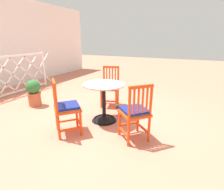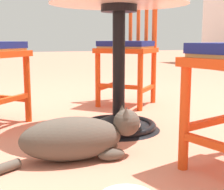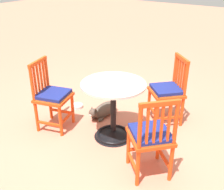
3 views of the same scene
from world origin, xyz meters
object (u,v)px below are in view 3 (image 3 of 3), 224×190
orange_chair_by_planter (52,96)px  tabby_cat (103,110)px  cafe_table (113,117)px  pet_water_bowl (77,106)px  orange_chair_facing_out (168,91)px  orange_chair_near_fence (151,137)px

orange_chair_by_planter → tabby_cat: bearing=-122.9°
cafe_table → pet_water_bowl: cafe_table is taller
cafe_table → pet_water_bowl: size_ratio=4.47×
orange_chair_facing_out → orange_chair_near_fence: (-0.30, 1.06, 0.00)m
orange_chair_facing_out → orange_chair_by_planter: 1.51m
cafe_table → orange_chair_by_planter: size_ratio=0.83×
orange_chair_facing_out → pet_water_bowl: orange_chair_facing_out is taller
orange_chair_near_fence → orange_chair_facing_out: bearing=-74.0°
orange_chair_facing_out → orange_chair_near_fence: same height
orange_chair_near_fence → pet_water_bowl: orange_chair_near_fence is taller
orange_chair_facing_out → orange_chair_by_planter: (1.15, 0.99, 0.00)m
orange_chair_facing_out → tabby_cat: 0.94m
tabby_cat → orange_chair_by_planter: bearing=57.1°
pet_water_bowl → cafe_table: bearing=161.1°
orange_chair_by_planter → pet_water_bowl: bearing=-79.7°
orange_chair_facing_out → pet_water_bowl: bearing=19.1°
cafe_table → orange_chair_facing_out: orange_chair_facing_out is taller
orange_chair_near_fence → pet_water_bowl: (1.55, -0.63, -0.42)m
orange_chair_by_planter → orange_chair_facing_out: bearing=-139.3°
orange_chair_facing_out → orange_chair_near_fence: 1.10m
cafe_table → orange_chair_near_fence: bearing=154.1°
orange_chair_facing_out → pet_water_bowl: (1.25, 0.43, -0.42)m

